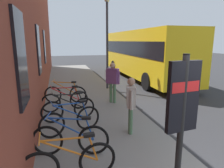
{
  "coord_description": "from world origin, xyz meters",
  "views": [
    {
      "loc": [
        -1.63,
        2.89,
        2.7
      ],
      "look_at": [
        4.55,
        1.2,
        1.31
      ],
      "focal_mm": 32.03,
      "sensor_mm": 36.0,
      "label": 1
    }
  ],
  "objects_px": {
    "bicycle_end_of_row": "(69,109)",
    "street_lamp": "(107,35)",
    "bicycle_leaning_wall": "(70,163)",
    "city_bus": "(143,52)",
    "transit_info_sign": "(182,107)",
    "pedestrian_by_facade": "(113,79)",
    "bicycle_under_window": "(71,120)",
    "bicycle_beside_lamp": "(66,94)",
    "bicycle_mid_rack": "(66,101)",
    "bicycle_nearest_sign": "(71,139)",
    "pedestrian_near_bus": "(131,100)"
  },
  "relations": [
    {
      "from": "bicycle_end_of_row",
      "to": "bicycle_beside_lamp",
      "type": "height_order",
      "value": "same"
    },
    {
      "from": "transit_info_sign",
      "to": "city_bus",
      "type": "xyz_separation_m",
      "value": [
        10.72,
        -4.09,
        0.2
      ]
    },
    {
      "from": "bicycle_leaning_wall",
      "to": "pedestrian_by_facade",
      "type": "relative_size",
      "value": 1.05
    },
    {
      "from": "bicycle_leaning_wall",
      "to": "bicycle_under_window",
      "type": "relative_size",
      "value": 1.03
    },
    {
      "from": "transit_info_sign",
      "to": "pedestrian_by_facade",
      "type": "height_order",
      "value": "transit_info_sign"
    },
    {
      "from": "bicycle_beside_lamp",
      "to": "pedestrian_by_facade",
      "type": "height_order",
      "value": "pedestrian_by_facade"
    },
    {
      "from": "bicycle_leaning_wall",
      "to": "transit_info_sign",
      "type": "xyz_separation_m",
      "value": [
        -0.82,
        -1.69,
        1.21
      ]
    },
    {
      "from": "bicycle_nearest_sign",
      "to": "bicycle_mid_rack",
      "type": "bearing_deg",
      "value": -0.24
    },
    {
      "from": "bicycle_mid_rack",
      "to": "city_bus",
      "type": "xyz_separation_m",
      "value": [
        5.87,
        -5.68,
        1.41
      ]
    },
    {
      "from": "bicycle_mid_rack",
      "to": "bicycle_under_window",
      "type": "bearing_deg",
      "value": -178.04
    },
    {
      "from": "pedestrian_by_facade",
      "to": "bicycle_end_of_row",
      "type": "bearing_deg",
      "value": 128.35
    },
    {
      "from": "bicycle_leaning_wall",
      "to": "pedestrian_near_bus",
      "type": "height_order",
      "value": "pedestrian_near_bus"
    },
    {
      "from": "bicycle_leaning_wall",
      "to": "city_bus",
      "type": "distance_m",
      "value": 11.55
    },
    {
      "from": "bicycle_under_window",
      "to": "city_bus",
      "type": "xyz_separation_m",
      "value": [
        7.87,
        -5.62,
        1.41
      ]
    },
    {
      "from": "bicycle_mid_rack",
      "to": "street_lamp",
      "type": "distance_m",
      "value": 4.61
    },
    {
      "from": "bicycle_end_of_row",
      "to": "street_lamp",
      "type": "distance_m",
      "value": 5.29
    },
    {
      "from": "bicycle_mid_rack",
      "to": "city_bus",
      "type": "relative_size",
      "value": 0.17
    },
    {
      "from": "pedestrian_near_bus",
      "to": "bicycle_end_of_row",
      "type": "bearing_deg",
      "value": 49.62
    },
    {
      "from": "bicycle_nearest_sign",
      "to": "street_lamp",
      "type": "distance_m",
      "value": 7.07
    },
    {
      "from": "bicycle_end_of_row",
      "to": "pedestrian_by_facade",
      "type": "bearing_deg",
      "value": -51.65
    },
    {
      "from": "bicycle_nearest_sign",
      "to": "bicycle_beside_lamp",
      "type": "xyz_separation_m",
      "value": [
        4.08,
        -0.06,
        0.0
      ]
    },
    {
      "from": "pedestrian_by_facade",
      "to": "street_lamp",
      "type": "height_order",
      "value": "street_lamp"
    },
    {
      "from": "bicycle_mid_rack",
      "to": "pedestrian_by_facade",
      "type": "distance_m",
      "value": 2.14
    },
    {
      "from": "transit_info_sign",
      "to": "street_lamp",
      "type": "bearing_deg",
      "value": -5.66
    },
    {
      "from": "city_bus",
      "to": "bicycle_under_window",
      "type": "bearing_deg",
      "value": 144.48
    },
    {
      "from": "bicycle_mid_rack",
      "to": "transit_info_sign",
      "type": "bearing_deg",
      "value": -161.78
    },
    {
      "from": "bicycle_nearest_sign",
      "to": "street_lamp",
      "type": "bearing_deg",
      "value": -21.2
    },
    {
      "from": "bicycle_nearest_sign",
      "to": "bicycle_mid_rack",
      "type": "xyz_separation_m",
      "value": [
        3.1,
        -0.01,
        0.0
      ]
    },
    {
      "from": "bicycle_under_window",
      "to": "bicycle_end_of_row",
      "type": "relative_size",
      "value": 0.98
    },
    {
      "from": "bicycle_leaning_wall",
      "to": "bicycle_beside_lamp",
      "type": "relative_size",
      "value": 1.02
    },
    {
      "from": "bicycle_beside_lamp",
      "to": "pedestrian_by_facade",
      "type": "bearing_deg",
      "value": -103.53
    },
    {
      "from": "bicycle_beside_lamp",
      "to": "city_bus",
      "type": "relative_size",
      "value": 0.16
    },
    {
      "from": "bicycle_nearest_sign",
      "to": "bicycle_end_of_row",
      "type": "height_order",
      "value": "same"
    },
    {
      "from": "bicycle_mid_rack",
      "to": "bicycle_leaning_wall",
      "type": "bearing_deg",
      "value": 178.69
    },
    {
      "from": "transit_info_sign",
      "to": "city_bus",
      "type": "relative_size",
      "value": 0.23
    },
    {
      "from": "bicycle_leaning_wall",
      "to": "street_lamp",
      "type": "height_order",
      "value": "street_lamp"
    },
    {
      "from": "pedestrian_by_facade",
      "to": "street_lamp",
      "type": "distance_m",
      "value": 3.17
    },
    {
      "from": "bicycle_leaning_wall",
      "to": "pedestrian_near_bus",
      "type": "relative_size",
      "value": 1.11
    },
    {
      "from": "bicycle_under_window",
      "to": "transit_info_sign",
      "type": "height_order",
      "value": "transit_info_sign"
    },
    {
      "from": "bicycle_leaning_wall",
      "to": "transit_info_sign",
      "type": "relative_size",
      "value": 0.74
    },
    {
      "from": "bicycle_beside_lamp",
      "to": "street_lamp",
      "type": "bearing_deg",
      "value": -48.02
    },
    {
      "from": "pedestrian_near_bus",
      "to": "bicycle_mid_rack",
      "type": "bearing_deg",
      "value": 35.57
    },
    {
      "from": "bicycle_under_window",
      "to": "bicycle_beside_lamp",
      "type": "relative_size",
      "value": 1.0
    },
    {
      "from": "bicycle_end_of_row",
      "to": "street_lamp",
      "type": "relative_size",
      "value": 0.37
    },
    {
      "from": "bicycle_under_window",
      "to": "street_lamp",
      "type": "height_order",
      "value": "street_lamp"
    },
    {
      "from": "street_lamp",
      "to": "bicycle_nearest_sign",
      "type": "bearing_deg",
      "value": 158.8
    },
    {
      "from": "bicycle_leaning_wall",
      "to": "bicycle_mid_rack",
      "type": "height_order",
      "value": "same"
    },
    {
      "from": "pedestrian_by_facade",
      "to": "bicycle_mid_rack",
      "type": "bearing_deg",
      "value": 104.7
    },
    {
      "from": "city_bus",
      "to": "street_lamp",
      "type": "relative_size",
      "value": 2.2
    },
    {
      "from": "bicycle_beside_lamp",
      "to": "city_bus",
      "type": "xyz_separation_m",
      "value": [
        4.89,
        -5.64,
        1.41
      ]
    }
  ]
}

